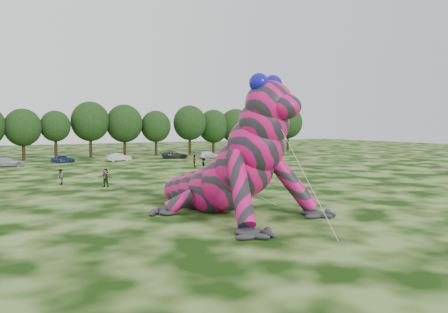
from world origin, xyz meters
name	(u,v)px	position (x,y,z in m)	size (l,w,h in m)	color
ground	(173,224)	(0.00, 0.00, 0.00)	(240.00, 240.00, 0.00)	#16330A
inflatable_gecko	(214,146)	(4.06, 2.29, 4.72)	(15.90, 18.88, 9.44)	#D30D64
flying_kite	(304,5)	(16.63, 7.99, 17.41)	(4.32, 4.37, 19.88)	#C1183F
tree_8	(23,135)	(-4.22, 56.99, 4.47)	(6.14, 5.53, 8.94)	black
tree_9	(56,135)	(1.06, 57.35, 4.34)	(5.27, 4.74, 8.68)	black
tree_10	(90,130)	(7.40, 58.58, 5.25)	(7.09, 6.38, 10.50)	black
tree_11	(125,131)	(13.79, 58.20, 5.03)	(7.01, 6.31, 10.07)	black
tree_12	(156,133)	(20.01, 57.74, 4.49)	(5.99, 5.39, 8.97)	black
tree_13	(190,130)	(27.13, 57.13, 5.06)	(6.83, 6.15, 10.13)	black
tree_14	(213,131)	(33.46, 58.72, 4.70)	(6.82, 6.14, 9.40)	black
tree_15	(236,131)	(38.47, 57.77, 4.82)	(7.17, 6.45, 9.63)	black
tree_16	(258,131)	(45.45, 59.37, 4.69)	(6.26, 5.63, 9.37)	black
tree_17	(288,129)	(51.95, 56.66, 5.15)	(6.98, 6.28, 10.30)	black
car_3	(7,162)	(-7.34, 46.22, 0.71)	(1.99, 4.89, 1.42)	#ACB0B6
car_4	(63,159)	(1.04, 49.32, 0.63)	(1.49, 3.71, 1.26)	navy
car_5	(119,157)	(9.74, 47.96, 0.68)	(1.44, 4.14, 1.37)	beige
car_6	(175,155)	(20.33, 48.83, 0.65)	(2.15, 4.65, 1.29)	#262528
car_7	(209,155)	(25.98, 46.22, 0.65)	(1.82, 4.48, 1.30)	white
spectator_3	(195,161)	(16.57, 32.29, 0.88)	(1.03, 0.43, 1.77)	gray
spectator_2	(204,164)	(15.91, 27.90, 0.83)	(1.07, 0.62, 1.66)	gray
spectator_5	(106,178)	(0.28, 18.31, 0.92)	(1.70, 0.54, 1.84)	gray
spectator_1	(60,177)	(-3.39, 22.31, 0.81)	(0.79, 0.61, 1.62)	gray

